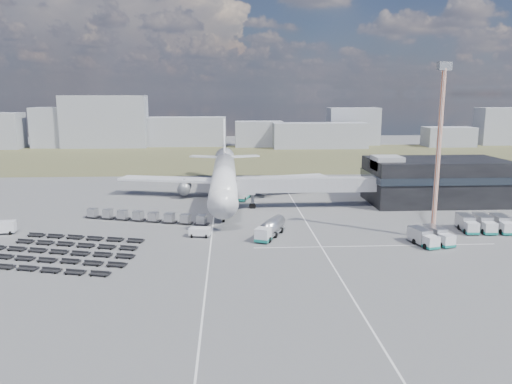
{
  "coord_description": "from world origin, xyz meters",
  "views": [
    {
      "loc": [
        1.09,
        -85.02,
        24.39
      ],
      "look_at": [
        6.84,
        18.44,
        4.0
      ],
      "focal_mm": 35.0,
      "sensor_mm": 36.0,
      "label": 1
    }
  ],
  "objects": [
    {
      "name": "skyline",
      "position": [
        -16.24,
        151.48,
        8.16
      ],
      "size": [
        313.72,
        27.29,
        23.8
      ],
      "color": "#92959F",
      "rests_on": "ground"
    },
    {
      "name": "ground",
      "position": [
        0.0,
        0.0,
        0.0
      ],
      "size": [
        420.0,
        420.0,
        0.0
      ],
      "primitive_type": "plane",
      "color": "#565659",
      "rests_on": "ground"
    },
    {
      "name": "grass_strip",
      "position": [
        0.0,
        110.0,
        0.01
      ],
      "size": [
        420.0,
        90.0,
        0.01
      ],
      "primitive_type": "cube",
      "color": "brown",
      "rests_on": "ground"
    },
    {
      "name": "floodlight_mast",
      "position": [
        36.04,
        -4.14,
        14.79
      ],
      "size": [
        2.79,
        2.28,
        29.52
      ],
      "rotation": [
        0.0,
        0.0,
        0.38
      ],
      "color": "#AD421B",
      "rests_on": "ground"
    },
    {
      "name": "terminal",
      "position": [
        47.77,
        23.96,
        5.25
      ],
      "size": [
        30.4,
        16.4,
        11.0
      ],
      "color": "black",
      "rests_on": "ground"
    },
    {
      "name": "service_trucks_near",
      "position": [
        34.24,
        -7.68,
        1.35
      ],
      "size": [
        6.54,
        7.27,
        2.48
      ],
      "rotation": [
        0.0,
        0.0,
        0.26
      ],
      "color": "silver",
      "rests_on": "ground"
    },
    {
      "name": "pushback_tug",
      "position": [
        -4.0,
        -0.94,
        0.8
      ],
      "size": [
        3.92,
        2.62,
        1.6
      ],
      "primitive_type": "cube",
      "rotation": [
        0.0,
        0.0,
        -0.17
      ],
      "color": "silver",
      "rests_on": "ground"
    },
    {
      "name": "fuel_tanker",
      "position": [
        8.19,
        -1.82,
        1.52
      ],
      "size": [
        6.08,
        9.54,
        3.04
      ],
      "rotation": [
        0.0,
        0.0,
        -0.43
      ],
      "color": "silver",
      "rests_on": "ground"
    },
    {
      "name": "lane_markings",
      "position": [
        9.77,
        3.0,
        0.01
      ],
      "size": [
        47.12,
        110.0,
        0.01
      ],
      "color": "silver",
      "rests_on": "ground"
    },
    {
      "name": "uld_row",
      "position": [
        -15.1,
        10.13,
        1.04
      ],
      "size": [
        25.04,
        9.19,
        1.74
      ],
      "rotation": [
        0.0,
        0.0,
        -0.3
      ],
      "color": "black",
      "rests_on": "ground"
    },
    {
      "name": "catering_truck",
      "position": [
        4.22,
        30.02,
        1.63
      ],
      "size": [
        4.56,
        7.45,
        3.19
      ],
      "rotation": [
        0.0,
        0.0,
        -0.26
      ],
      "color": "silver",
      "rests_on": "ground"
    },
    {
      "name": "jet_bridge",
      "position": [
        15.9,
        20.42,
        5.05
      ],
      "size": [
        30.3,
        3.8,
        7.05
      ],
      "color": "#939399",
      "rests_on": "ground"
    },
    {
      "name": "airliner",
      "position": [
        0.0,
        32.38,
        5.29
      ],
      "size": [
        51.59,
        64.53,
        17.62
      ],
      "color": "silver",
      "rests_on": "ground"
    },
    {
      "name": "service_trucks_far",
      "position": [
        47.15,
        -0.34,
        1.4
      ],
      "size": [
        9.06,
        7.18,
        2.58
      ],
      "rotation": [
        0.0,
        0.0,
        -0.09
      ],
      "color": "silver",
      "rests_on": "ground"
    },
    {
      "name": "utility_van",
      "position": [
        -39.1,
        2.71,
        1.16
      ],
      "size": [
        4.59,
        2.56,
        2.32
      ],
      "primitive_type": "cube",
      "rotation": [
        0.0,
        0.0,
        0.14
      ],
      "color": "silver",
      "rests_on": "ground"
    },
    {
      "name": "baggage_dollies",
      "position": [
        -25.55,
        -9.33,
        0.33
      ],
      "size": [
        27.43,
        22.28,
        0.66
      ],
      "rotation": [
        0.0,
        0.0,
        -0.25
      ],
      "color": "black",
      "rests_on": "ground"
    }
  ]
}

